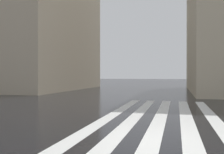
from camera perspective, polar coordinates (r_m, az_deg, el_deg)
name	(u,v)px	position (r m, az deg, el deg)	size (l,w,h in m)	color
ground_plane	(161,141)	(7.00, 10.60, -13.48)	(220.00, 220.00, 0.00)	black
zebra_crossing	(161,116)	(10.94, 10.56, -8.42)	(13.00, 4.50, 0.01)	silver
haussmann_block_mid	(2,13)	(36.06, -22.88, 12.72)	(17.89, 20.14, 19.19)	tan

